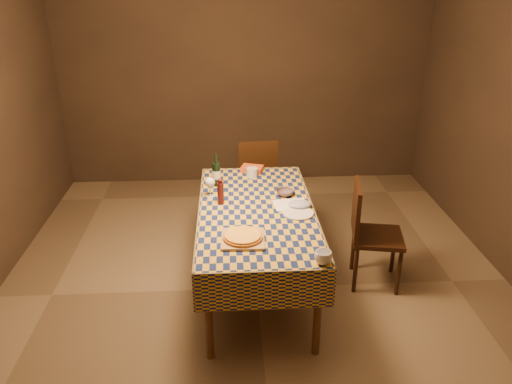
% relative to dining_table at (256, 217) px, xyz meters
% --- Properties ---
extents(room, '(5.00, 5.10, 2.70)m').
position_rel_dining_table_xyz_m(room, '(0.00, 0.00, 0.66)').
color(room, brown).
rests_on(room, ground).
extents(dining_table, '(0.94, 1.84, 0.77)m').
position_rel_dining_table_xyz_m(dining_table, '(0.00, 0.00, 0.00)').
color(dining_table, brown).
rests_on(dining_table, ground).
extents(cutting_board, '(0.32, 0.32, 0.02)m').
position_rel_dining_table_xyz_m(cutting_board, '(-0.13, -0.50, 0.09)').
color(cutting_board, tan).
rests_on(cutting_board, dining_table).
extents(pizza, '(0.35, 0.35, 0.03)m').
position_rel_dining_table_xyz_m(pizza, '(-0.13, -0.50, 0.11)').
color(pizza, '#A75B1B').
rests_on(pizza, cutting_board).
extents(pepper_mill, '(0.06, 0.06, 0.23)m').
position_rel_dining_table_xyz_m(pepper_mill, '(-0.29, 0.12, 0.18)').
color(pepper_mill, '#471013').
rests_on(pepper_mill, dining_table).
extents(bowl, '(0.19, 0.19, 0.05)m').
position_rel_dining_table_xyz_m(bowl, '(0.26, 0.26, 0.10)').
color(bowl, '#59424B').
rests_on(bowl, dining_table).
extents(wine_glass, '(0.09, 0.09, 0.17)m').
position_rel_dining_table_xyz_m(wine_glass, '(-0.38, 0.28, 0.20)').
color(wine_glass, silver).
rests_on(wine_glass, dining_table).
extents(wine_bottle, '(0.09, 0.09, 0.30)m').
position_rel_dining_table_xyz_m(wine_bottle, '(-0.33, 0.51, 0.19)').
color(wine_bottle, black).
rests_on(wine_bottle, dining_table).
extents(deli_tub, '(0.11, 0.11, 0.09)m').
position_rel_dining_table_xyz_m(deli_tub, '(0.00, 0.69, 0.12)').
color(deli_tub, silver).
rests_on(deli_tub, dining_table).
extents(takeout_container, '(0.23, 0.19, 0.05)m').
position_rel_dining_table_xyz_m(takeout_container, '(0.01, 0.83, 0.10)').
color(takeout_container, '#CA4E1A').
rests_on(takeout_container, dining_table).
extents(white_plate, '(0.28, 0.28, 0.01)m').
position_rel_dining_table_xyz_m(white_plate, '(0.33, -0.11, 0.08)').
color(white_plate, white).
rests_on(white_plate, dining_table).
extents(tumbler, '(0.15, 0.15, 0.09)m').
position_rel_dining_table_xyz_m(tumbler, '(0.39, -0.84, 0.12)').
color(tumbler, white).
rests_on(tumbler, dining_table).
extents(flour_patch, '(0.31, 0.25, 0.00)m').
position_rel_dining_table_xyz_m(flour_patch, '(0.29, 0.07, 0.08)').
color(flour_patch, white).
rests_on(flour_patch, dining_table).
extents(flour_bag, '(0.22, 0.19, 0.05)m').
position_rel_dining_table_xyz_m(flour_bag, '(0.36, 0.01, 0.10)').
color(flour_bag, '#A4ACD2').
rests_on(flour_bag, dining_table).
extents(chair_far, '(0.46, 0.46, 0.93)m').
position_rel_dining_table_xyz_m(chair_far, '(0.08, 1.36, -0.17)').
color(chair_far, black).
rests_on(chair_far, ground).
extents(chair_right, '(0.50, 0.49, 0.93)m').
position_rel_dining_table_xyz_m(chair_right, '(0.96, 0.06, -0.17)').
color(chair_right, black).
rests_on(chair_right, ground).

